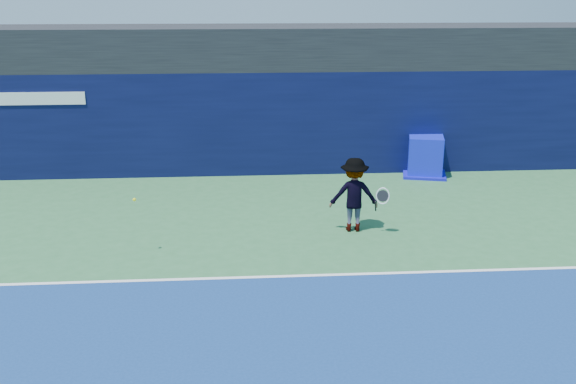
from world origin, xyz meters
name	(u,v)px	position (x,y,z in m)	size (l,w,h in m)	color
ground	(273,365)	(0.00, 0.00, 0.00)	(80.00, 80.00, 0.00)	#2E683B
baseline	(265,277)	(0.00, 3.00, 0.01)	(24.00, 0.10, 0.01)	white
stadium_band	(254,47)	(0.00, 11.50, 3.60)	(36.00, 3.00, 1.20)	black
back_wall_assembly	(256,122)	(0.00, 10.50, 1.50)	(36.00, 1.03, 3.00)	black
equipment_cart	(425,157)	(4.94, 9.73, 0.53)	(1.47, 1.47, 1.17)	#0E16C5
tennis_player	(354,195)	(2.09, 5.38, 0.85)	(1.31, 0.74, 1.69)	white
tennis_ball	(134,200)	(-2.59, 4.32, 1.19)	(0.07, 0.07, 0.07)	yellow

